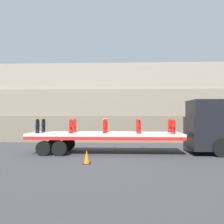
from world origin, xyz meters
TOP-DOWN VIEW (x-y plane):
  - ground_plane at (0.00, 0.00)m, footprint 120.00×120.00m
  - rock_cliff at (0.00, 7.52)m, footprint 60.00×3.30m
  - truck_cab at (6.32, 0.00)m, footprint 2.29×2.72m
  - flatbed_trailer at (-0.56, 0.00)m, footprint 9.41×2.69m
  - fire_hydrant_black_near_0 at (-4.10, -0.57)m, footprint 0.29×0.55m
  - fire_hydrant_black_far_0 at (-4.10, 0.57)m, footprint 0.29×0.55m
  - fire_hydrant_red_near_1 at (-2.05, -0.57)m, footprint 0.29×0.55m
  - fire_hydrant_red_far_1 at (-2.05, 0.57)m, footprint 0.29×0.55m
  - fire_hydrant_red_near_2 at (0.00, -0.57)m, footprint 0.29×0.55m
  - fire_hydrant_red_far_2 at (0.00, 0.57)m, footprint 0.29×0.55m
  - fire_hydrant_red_near_3 at (2.05, -0.57)m, footprint 0.29×0.55m
  - fire_hydrant_red_far_3 at (2.05, 0.57)m, footprint 0.29×0.55m
  - fire_hydrant_red_near_4 at (4.10, -0.57)m, footprint 0.29×0.55m
  - fire_hydrant_red_far_4 at (4.10, 0.57)m, footprint 0.29×0.55m
  - cargo_strap_rear at (-4.10, 0.00)m, footprint 0.05×2.80m
  - cargo_strap_middle at (0.00, 0.00)m, footprint 0.05×2.80m
  - cargo_strap_front at (2.05, 0.00)m, footprint 0.05×2.80m
  - traffic_cone at (-0.66, -3.49)m, footprint 0.38×0.38m

SIDE VIEW (x-z plane):
  - ground_plane at x=0.00m, z-range 0.00..0.00m
  - traffic_cone at x=-0.66m, z-range -0.01..0.65m
  - flatbed_trailer at x=-0.56m, z-range 0.41..1.68m
  - truck_cab at x=6.32m, z-range -0.03..3.26m
  - fire_hydrant_black_near_0 at x=-4.10m, z-range 1.26..2.12m
  - fire_hydrant_black_far_0 at x=-4.10m, z-range 1.26..2.12m
  - fire_hydrant_red_near_1 at x=-2.05m, z-range 1.26..2.12m
  - fire_hydrant_red_far_1 at x=-2.05m, z-range 1.26..2.12m
  - fire_hydrant_red_near_2 at x=0.00m, z-range 1.26..2.12m
  - fire_hydrant_red_far_2 at x=0.00m, z-range 1.26..2.12m
  - fire_hydrant_red_near_3 at x=2.05m, z-range 1.26..2.12m
  - fire_hydrant_red_far_3 at x=2.05m, z-range 1.26..2.12m
  - fire_hydrant_red_near_4 at x=4.10m, z-range 1.26..2.12m
  - fire_hydrant_red_far_4 at x=4.10m, z-range 1.26..2.12m
  - cargo_strap_rear at x=-4.10m, z-range 2.14..2.15m
  - cargo_strap_middle at x=0.00m, z-range 2.14..2.15m
  - cargo_strap_front at x=2.05m, z-range 2.14..2.15m
  - rock_cliff at x=0.00m, z-range 0.00..6.97m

